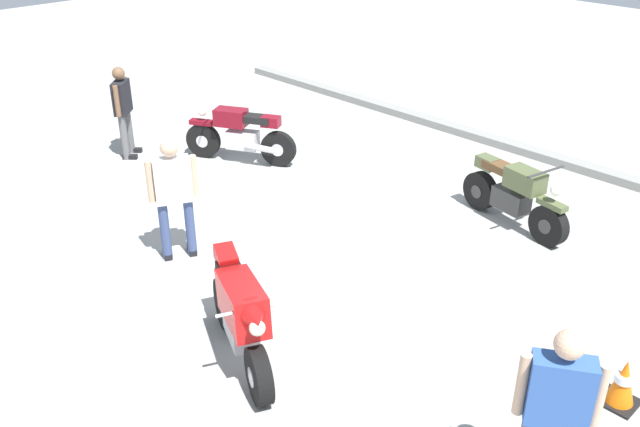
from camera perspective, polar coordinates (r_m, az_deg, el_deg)
The scene contains 9 objects.
ground_plane at distance 10.34m, azimuth 0.21°, elevation -0.72°, with size 40.00×40.00×0.00m, color #9E9E99.
curb_edge at distance 13.65m, azimuth 14.19°, elevation 5.94°, with size 14.00×0.30×0.15m, color gray.
motorcycle_olive_vintage at distance 10.44m, azimuth 15.82°, elevation 1.46°, with size 1.94×0.82×1.07m.
motorcycle_maroon_cruiser at distance 12.35m, azimuth -6.65°, elevation 6.57°, with size 1.89×1.12×1.09m.
motorcycle_red_sportbike at distance 7.35m, azimuth -6.57°, elevation -8.33°, with size 1.85×1.03×1.14m.
person_in_white_shirt at distance 9.20m, azimuth -12.08°, elevation 1.79°, with size 0.47×0.64×1.72m.
person_in_blue_shirt at distance 5.92m, azimuth 19.07°, elevation -15.02°, with size 0.61×0.50×1.75m.
person_in_black_shirt at distance 12.88m, azimuth -16.07°, elevation 8.55°, with size 0.54×0.55×1.66m.
traffic_cone at distance 7.60m, azimuth 23.89°, elevation -12.73°, with size 0.36×0.36×0.53m.
Camera 1 is at (6.50, -6.41, 4.86)m, focal length 38.47 mm.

